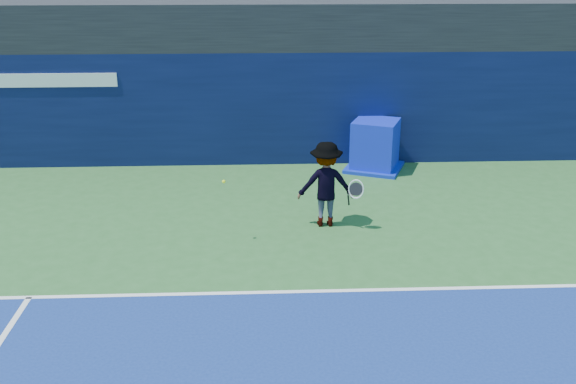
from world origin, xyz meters
The scene contains 6 objects.
baseline centered at (0.00, 3.00, 0.01)m, with size 24.00×0.10×0.01m, color white.
stadium_band centered at (0.00, 11.50, 3.60)m, with size 36.00×3.00×1.20m, color black.
back_wall_assembly centered at (0.00, 10.50, 1.50)m, with size 36.00×1.03×3.00m.
equipment_cart centered at (1.93, 9.51, 0.60)m, with size 1.80×1.80×1.32m.
tennis_player centered at (0.27, 5.87, 0.91)m, with size 1.34×0.73×1.82m.
tennis_ball centered at (-1.80, 5.10, 1.28)m, with size 0.07×0.07×0.07m.
Camera 1 is at (-1.06, -6.62, 5.46)m, focal length 40.00 mm.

